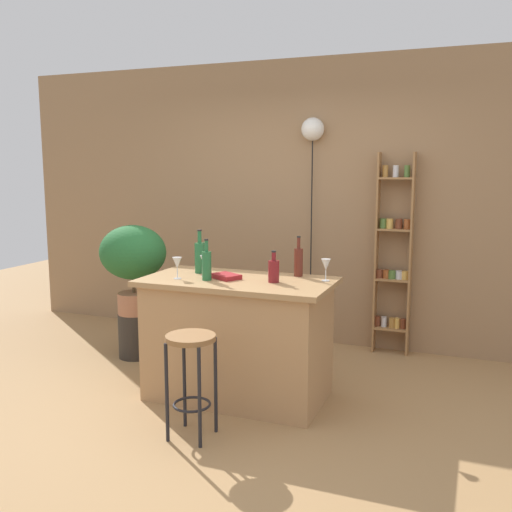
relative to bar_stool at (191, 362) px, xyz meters
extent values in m
plane|color=#A37A4C|center=(0.02, 0.43, -0.51)|extent=(12.00, 12.00, 0.00)
cube|color=#997551|center=(0.02, 2.38, 0.89)|extent=(6.40, 0.10, 2.80)
cube|color=tan|center=(0.02, 0.73, -0.07)|extent=(1.32, 0.70, 0.88)
cube|color=#A87F51|center=(0.02, 0.73, 0.40)|extent=(1.43, 0.76, 0.04)
cylinder|color=black|center=(-0.12, -0.12, -0.18)|extent=(0.02, 0.02, 0.66)
cylinder|color=black|center=(0.12, -0.12, -0.18)|extent=(0.02, 0.02, 0.66)
cylinder|color=black|center=(-0.12, 0.12, -0.18)|extent=(0.02, 0.02, 0.66)
cylinder|color=black|center=(0.12, 0.12, -0.18)|extent=(0.02, 0.02, 0.66)
torus|color=black|center=(0.00, 0.00, -0.29)|extent=(0.25, 0.25, 0.02)
cylinder|color=olive|center=(0.00, 0.00, 0.16)|extent=(0.33, 0.33, 0.03)
cube|color=#9E7042|center=(0.79, 2.24, 0.44)|extent=(0.02, 0.14, 1.89)
cube|color=#9E7042|center=(1.11, 2.24, 0.44)|extent=(0.02, 0.14, 1.89)
cube|color=#9E7042|center=(0.95, 2.24, -0.27)|extent=(0.30, 0.14, 0.02)
cylinder|color=brown|center=(0.82, 2.25, -0.22)|extent=(0.05, 0.05, 0.10)
cylinder|color=silver|center=(0.89, 2.24, -0.22)|extent=(0.05, 0.05, 0.10)
cylinder|color=#AD7A38|center=(0.96, 2.23, -0.22)|extent=(0.05, 0.05, 0.10)
cylinder|color=gold|center=(1.01, 2.24, -0.22)|extent=(0.05, 0.05, 0.10)
cylinder|color=brown|center=(1.07, 2.23, -0.22)|extent=(0.05, 0.05, 0.10)
cube|color=#9E7042|center=(0.95, 2.24, 0.20)|extent=(0.30, 0.14, 0.02)
cylinder|color=brown|center=(0.82, 2.23, 0.25)|extent=(0.07, 0.07, 0.08)
cylinder|color=#994C23|center=(0.89, 2.25, 0.25)|extent=(0.07, 0.07, 0.08)
cylinder|color=#4C7033|center=(0.95, 2.24, 0.25)|extent=(0.07, 0.07, 0.08)
cylinder|color=silver|center=(1.01, 2.24, 0.25)|extent=(0.07, 0.07, 0.08)
cylinder|color=gold|center=(1.07, 2.24, 0.25)|extent=(0.07, 0.07, 0.08)
cube|color=#9E7042|center=(0.95, 2.24, 0.67)|extent=(0.30, 0.14, 0.02)
cylinder|color=#4C7033|center=(0.85, 2.24, 0.73)|extent=(0.06, 0.06, 0.09)
cylinder|color=gold|center=(0.91, 2.24, 0.73)|extent=(0.06, 0.06, 0.09)
cylinder|color=brown|center=(0.99, 2.24, 0.73)|extent=(0.06, 0.06, 0.09)
cylinder|color=#994C23|center=(1.07, 2.24, 0.73)|extent=(0.06, 0.06, 0.09)
cube|color=#9E7042|center=(0.95, 2.24, 1.15)|extent=(0.30, 0.14, 0.02)
cylinder|color=#AD7A38|center=(0.85, 2.24, 1.21)|extent=(0.05, 0.05, 0.11)
cylinder|color=silver|center=(0.95, 2.23, 1.21)|extent=(0.05, 0.05, 0.11)
cylinder|color=#4C7033|center=(1.05, 2.24, 1.21)|extent=(0.05, 0.05, 0.11)
cylinder|color=#2D2823|center=(-1.24, 1.24, -0.30)|extent=(0.31, 0.31, 0.41)
cylinder|color=#A86B4C|center=(-1.24, 1.24, 0.00)|extent=(0.31, 0.31, 0.20)
cylinder|color=brown|center=(-1.24, 1.24, 0.18)|extent=(0.03, 0.03, 0.16)
ellipsoid|color=#23602D|center=(-1.24, 1.24, 0.48)|extent=(0.62, 0.56, 0.50)
cylinder|color=#236638|center=(-0.18, 0.61, 0.52)|extent=(0.07, 0.07, 0.21)
cylinder|color=#236638|center=(-0.18, 0.61, 0.67)|extent=(0.03, 0.03, 0.08)
cylinder|color=black|center=(-0.18, 0.61, 0.72)|extent=(0.03, 0.03, 0.01)
cylinder|color=#236638|center=(-0.36, 0.85, 0.54)|extent=(0.08, 0.08, 0.24)
cylinder|color=#236638|center=(-0.36, 0.85, 0.70)|extent=(0.03, 0.03, 0.09)
cylinder|color=black|center=(-0.36, 0.85, 0.76)|extent=(0.03, 0.03, 0.01)
cylinder|color=#5B2319|center=(0.41, 1.00, 0.52)|extent=(0.07, 0.07, 0.22)
cylinder|color=#5B2319|center=(0.41, 1.00, 0.67)|extent=(0.03, 0.03, 0.08)
cylinder|color=black|center=(0.41, 1.00, 0.72)|extent=(0.03, 0.03, 0.01)
cylinder|color=maroon|center=(0.31, 0.72, 0.49)|extent=(0.08, 0.08, 0.16)
cylinder|color=maroon|center=(0.31, 0.72, 0.61)|extent=(0.03, 0.03, 0.06)
cylinder|color=black|center=(0.31, 0.72, 0.64)|extent=(0.03, 0.03, 0.01)
cylinder|color=silver|center=(0.65, 0.90, 0.42)|extent=(0.06, 0.06, 0.00)
cylinder|color=silver|center=(0.65, 0.90, 0.46)|extent=(0.01, 0.01, 0.08)
cone|color=silver|center=(0.65, 0.90, 0.54)|extent=(0.07, 0.07, 0.08)
cylinder|color=silver|center=(-0.26, 0.73, 0.42)|extent=(0.06, 0.06, 0.00)
cylinder|color=silver|center=(-0.26, 0.73, 0.46)|extent=(0.01, 0.01, 0.08)
cone|color=silver|center=(-0.26, 0.73, 0.54)|extent=(0.07, 0.07, 0.08)
cylinder|color=silver|center=(-0.41, 0.58, 0.42)|extent=(0.06, 0.06, 0.00)
cylinder|color=silver|center=(-0.41, 0.58, 0.46)|extent=(0.01, 0.01, 0.08)
cone|color=silver|center=(-0.41, 0.58, 0.54)|extent=(0.07, 0.07, 0.08)
cube|color=maroon|center=(-0.07, 0.71, 0.43)|extent=(0.26, 0.23, 0.03)
cylinder|color=black|center=(0.15, 2.27, 0.55)|extent=(0.01, 0.01, 2.12)
sphere|color=white|center=(0.15, 2.27, 1.61)|extent=(0.22, 0.22, 0.22)
camera|label=1|loc=(1.69, -3.16, 1.25)|focal=40.24mm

